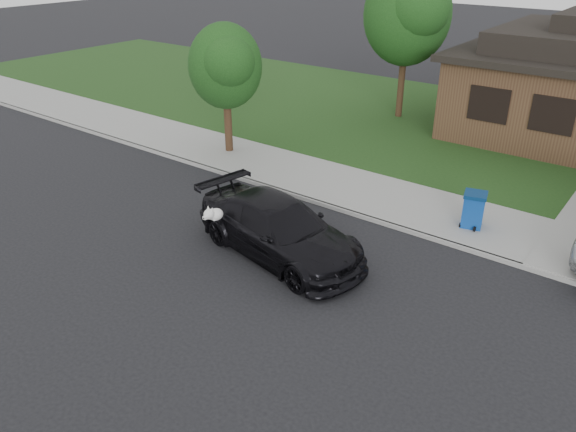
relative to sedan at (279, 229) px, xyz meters
The scene contains 8 objects.
ground 1.68m from the sedan, 17.83° to the right, with size 120.00×120.00×0.00m, color black.
sidewalk 4.81m from the sedan, 72.39° to the left, with size 60.00×3.00×0.12m, color gray.
curb 3.43m from the sedan, 64.63° to the left, with size 60.00×0.12×0.12m, color gray.
lawn 12.64m from the sedan, 83.45° to the left, with size 60.00×13.00×0.13m, color #193814.
sedan is the anchor object (origin of this frame).
recycling_bin 5.46m from the sedan, 51.15° to the left, with size 0.72×0.72×0.99m.
tree_0 13.29m from the sedan, 103.13° to the left, with size 3.78×3.60×6.34m.
tree_2 7.96m from the sedan, 141.96° to the left, with size 2.73×2.60×4.59m.
Camera 1 is at (6.25, -9.32, 7.32)m, focal length 35.00 mm.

